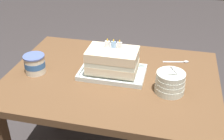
{
  "coord_description": "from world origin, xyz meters",
  "views": [
    {
      "loc": [
        0.28,
        -1.19,
        1.45
      ],
      "look_at": [
        -0.0,
        0.01,
        0.73
      ],
      "focal_mm": 45.9,
      "sensor_mm": 36.0,
      "label": 1
    }
  ],
  "objects_px": {
    "ice_cream_tub": "(35,64)",
    "foil_tray": "(112,73)",
    "serving_spoon_near_tray": "(181,62)",
    "birthday_cake": "(112,60)",
    "bowl_stack": "(170,83)"
  },
  "relations": [
    {
      "from": "birthday_cake",
      "to": "ice_cream_tub",
      "type": "relative_size",
      "value": 2.31
    },
    {
      "from": "birthday_cake",
      "to": "serving_spoon_near_tray",
      "type": "height_order",
      "value": "birthday_cake"
    },
    {
      "from": "serving_spoon_near_tray",
      "to": "foil_tray",
      "type": "bearing_deg",
      "value": -147.94
    },
    {
      "from": "bowl_stack",
      "to": "serving_spoon_near_tray",
      "type": "bearing_deg",
      "value": 81.43
    },
    {
      "from": "birthday_cake",
      "to": "serving_spoon_near_tray",
      "type": "relative_size",
      "value": 1.76
    },
    {
      "from": "foil_tray",
      "to": "birthday_cake",
      "type": "bearing_deg",
      "value": 90.0
    },
    {
      "from": "serving_spoon_near_tray",
      "to": "bowl_stack",
      "type": "bearing_deg",
      "value": -98.57
    },
    {
      "from": "birthday_cake",
      "to": "ice_cream_tub",
      "type": "height_order",
      "value": "birthday_cake"
    },
    {
      "from": "bowl_stack",
      "to": "ice_cream_tub",
      "type": "bearing_deg",
      "value": 178.34
    },
    {
      "from": "birthday_cake",
      "to": "serving_spoon_near_tray",
      "type": "distance_m",
      "value": 0.4
    },
    {
      "from": "serving_spoon_near_tray",
      "to": "ice_cream_tub",
      "type": "bearing_deg",
      "value": -158.76
    },
    {
      "from": "bowl_stack",
      "to": "serving_spoon_near_tray",
      "type": "height_order",
      "value": "bowl_stack"
    },
    {
      "from": "bowl_stack",
      "to": "serving_spoon_near_tray",
      "type": "distance_m",
      "value": 0.31
    },
    {
      "from": "ice_cream_tub",
      "to": "foil_tray",
      "type": "bearing_deg",
      "value": 10.33
    },
    {
      "from": "ice_cream_tub",
      "to": "serving_spoon_near_tray",
      "type": "xyz_separation_m",
      "value": [
        0.72,
        0.28,
        -0.04
      ]
    }
  ]
}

